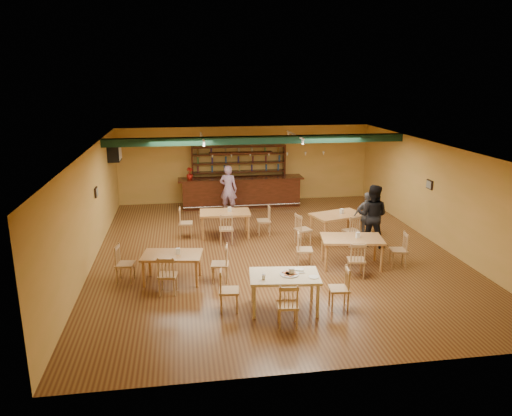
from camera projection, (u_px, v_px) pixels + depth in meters
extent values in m
plane|color=#542F18|center=(273.00, 251.00, 14.19)|extent=(12.00, 12.00, 0.00)
cube|color=black|center=(258.00, 140.00, 16.10)|extent=(10.00, 0.30, 0.25)
cube|color=white|center=(202.00, 137.00, 16.39)|extent=(0.05, 2.50, 0.05)
cube|color=white|center=(295.00, 135.00, 16.86)|extent=(0.05, 2.50, 0.05)
cube|color=white|center=(114.00, 153.00, 16.87)|extent=(0.34, 0.70, 0.48)
cube|color=black|center=(96.00, 192.00, 13.96)|extent=(0.04, 0.34, 0.28)
cube|color=black|center=(430.00, 185.00, 14.94)|extent=(0.04, 0.34, 0.28)
cube|color=black|center=(241.00, 192.00, 18.91)|extent=(4.79, 0.85, 1.13)
cube|color=black|center=(239.00, 174.00, 19.36)|extent=(3.71, 0.40, 2.28)
imported|color=#A7180F|center=(190.00, 173.00, 18.41)|extent=(0.32, 0.32, 0.45)
cube|color=#B0813E|center=(225.00, 224.00, 15.45)|extent=(1.61, 1.01, 0.78)
cube|color=#B0813E|center=(337.00, 226.00, 15.20)|extent=(1.77, 1.36, 0.78)
cube|color=#B0813E|center=(173.00, 268.00, 12.01)|extent=(1.55, 1.07, 0.72)
cube|color=#B0813E|center=(351.00, 252.00, 12.97)|extent=(1.73, 1.21, 0.80)
cube|color=tan|center=(284.00, 292.00, 10.57)|extent=(1.59, 1.12, 0.80)
cylinder|color=silver|center=(289.00, 274.00, 10.47)|extent=(0.40, 0.40, 0.01)
cylinder|color=#EAE5C6|center=(264.00, 277.00, 10.22)|extent=(0.08, 0.08, 0.11)
cube|color=white|center=(299.00, 269.00, 10.72)|extent=(0.24, 0.20, 0.03)
cube|color=silver|center=(296.00, 272.00, 10.55)|extent=(0.33, 0.15, 0.00)
cylinder|color=white|center=(314.00, 277.00, 10.34)|extent=(0.24, 0.24, 0.01)
imported|color=#A154B7|center=(228.00, 189.00, 17.95)|extent=(0.76, 0.62, 1.78)
imported|color=black|center=(372.00, 215.00, 14.42)|extent=(1.14, 1.08, 1.86)
imported|color=slate|center=(367.00, 216.00, 14.96)|extent=(0.91, 0.43, 1.51)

